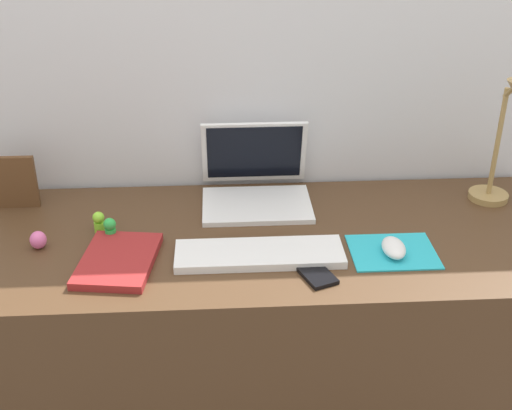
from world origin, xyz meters
name	(u,v)px	position (x,y,z in m)	size (l,w,h in m)	color
back_wall	(246,150)	(0.00, 0.35, 0.83)	(2.84, 0.05, 1.66)	silver
desk	(253,349)	(0.00, 0.00, 0.37)	(1.64, 0.61, 0.74)	#4C331E
laptop	(256,181)	(0.02, 0.21, 0.79)	(0.30, 0.26, 0.21)	white
keyboard	(259,254)	(0.01, -0.10, 0.75)	(0.41, 0.13, 0.02)	white
mousepad	(393,252)	(0.34, -0.10, 0.74)	(0.21, 0.17, 0.00)	#28B7CC
mouse	(394,248)	(0.34, -0.11, 0.76)	(0.06, 0.10, 0.03)	white
cell_phone	(314,272)	(0.13, -0.18, 0.74)	(0.06, 0.13, 0.01)	black
desk_lamp	(502,145)	(0.68, 0.14, 0.92)	(0.11, 0.15, 0.37)	#A5844C
notebook_pad	(118,260)	(-0.33, -0.11, 0.75)	(0.17, 0.24, 0.02)	maroon
picture_frame	(14,182)	(-0.64, 0.20, 0.81)	(0.12, 0.02, 0.15)	brown
toy_figurine_pink	(38,240)	(-0.54, -0.03, 0.76)	(0.04, 0.04, 0.05)	pink
toy_figurine_green	(110,228)	(-0.36, 0.01, 0.77)	(0.03, 0.03, 0.06)	green
toy_figurine_lime	(99,222)	(-0.40, 0.04, 0.77)	(0.03, 0.03, 0.06)	#8CDB33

